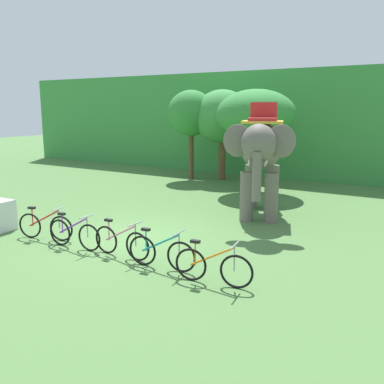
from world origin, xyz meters
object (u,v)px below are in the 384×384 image
object	(u,v)px
tree_left	(191,114)
bike_orange	(213,267)
bike_purple	(74,234)
bike_teal	(161,252)
elephant	(261,151)
tree_center_left	(222,117)
tree_right	(256,115)
bike_red	(45,226)
bike_pink	(121,242)

from	to	relation	value
tree_left	bike_orange	bearing A→B (deg)	-56.61
bike_purple	bike_orange	bearing A→B (deg)	-2.09
bike_teal	elephant	bearing A→B (deg)	88.86
tree_left	tree_center_left	bearing A→B (deg)	21.79
bike_purple	bike_orange	distance (m)	4.18
tree_left	tree_right	xyz separation A→B (m)	(4.10, -1.45, -0.00)
tree_center_left	tree_right	distance (m)	3.33
bike_orange	bike_red	bearing A→B (deg)	177.18
tree_right	elephant	world-z (taller)	tree_right
tree_right	bike_purple	size ratio (longest dim) A/B	2.56
tree_right	bike_orange	distance (m)	10.61
bike_red	bike_orange	bearing A→B (deg)	-2.82
tree_left	bike_teal	distance (m)	12.79
tree_left	tree_center_left	size ratio (longest dim) A/B	1.00
elephant	bike_teal	bearing A→B (deg)	-91.14
elephant	bike_purple	distance (m)	6.45
bike_red	bike_pink	world-z (taller)	same
bike_teal	bike_red	bearing A→B (deg)	178.47
bike_red	bike_orange	distance (m)	5.42
tree_left	bike_pink	distance (m)	12.15
tree_left	bike_purple	distance (m)	11.78
tree_right	bike_red	distance (m)	10.09
tree_left	bike_teal	xyz separation A→B (m)	(5.91, -10.96, -2.92)
elephant	bike_orange	bearing A→B (deg)	-76.96
tree_center_left	tree_right	bearing A→B (deg)	-37.59
tree_center_left	bike_pink	xyz separation A→B (m)	(3.17, -11.43, -2.76)
bike_purple	elephant	bearing A→B (deg)	62.40
tree_center_left	tree_left	bearing A→B (deg)	-158.21
tree_left	bike_orange	world-z (taller)	tree_left
tree_center_left	bike_red	world-z (taller)	tree_center_left
bike_purple	bike_orange	xyz separation A→B (m)	(4.17, -0.15, 0.00)
bike_purple	bike_pink	world-z (taller)	same
tree_center_left	bike_orange	size ratio (longest dim) A/B	2.64
tree_center_left	bike_purple	size ratio (longest dim) A/B	2.62
tree_left	tree_right	size ratio (longest dim) A/B	1.02
tree_center_left	bike_pink	distance (m)	12.18
bike_teal	tree_left	bearing A→B (deg)	118.35
bike_orange	tree_left	bearing A→B (deg)	123.39
tree_center_left	elephant	distance (m)	7.65
bike_red	bike_purple	world-z (taller)	same
bike_purple	bike_pink	distance (m)	1.49
tree_left	elephant	world-z (taller)	tree_left
tree_left	bike_teal	world-z (taller)	tree_left
tree_left	bike_purple	size ratio (longest dim) A/B	2.62
bike_red	bike_pink	bearing A→B (deg)	0.28
bike_teal	bike_orange	xyz separation A→B (m)	(1.41, -0.16, 0.00)
tree_center_left	bike_teal	distance (m)	12.68
elephant	bike_purple	size ratio (longest dim) A/B	2.47
bike_red	bike_teal	distance (m)	4.00
tree_center_left	bike_teal	xyz separation A→B (m)	(4.45, -11.55, -2.76)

